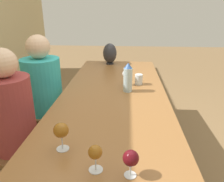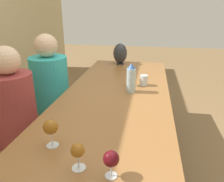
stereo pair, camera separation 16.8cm
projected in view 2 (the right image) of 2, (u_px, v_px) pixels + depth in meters
The scene contains 13 objects.
ground_plane at pixel (115, 166), 2.13m from camera, with size 14.00×14.00×0.00m, color olive.
dining_table at pixel (115, 103), 1.89m from camera, with size 2.51×0.91×0.75m.
water_bottle at pixel (131, 78), 1.90m from camera, with size 0.08×0.08×0.26m.
water_tumbler at pixel (144, 80), 2.08m from camera, with size 0.07×0.07×0.10m.
vase at pixel (120, 53), 2.83m from camera, with size 0.18×0.18×0.27m.
wine_glass_0 at pixel (78, 151), 0.99m from camera, with size 0.07×0.07×0.13m.
wine_glass_1 at pixel (131, 75), 2.05m from camera, with size 0.08×0.08×0.15m.
wine_glass_2 at pixel (111, 159), 0.94m from camera, with size 0.07×0.07×0.13m.
wine_glass_3 at pixel (51, 128), 1.15m from camera, with size 0.08×0.08×0.15m.
chair_near at pixel (12, 137), 1.77m from camera, with size 0.44×0.44×0.85m.
chair_far at pixel (47, 105), 2.34m from camera, with size 0.44×0.44×0.85m.
person_near at pixel (17, 118), 1.69m from camera, with size 0.32×0.32×1.20m.
person_far at pixel (52, 90), 2.26m from camera, with size 0.37×0.37×1.22m.
Camera 2 is at (-1.70, -0.28, 1.45)m, focal length 35.00 mm.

